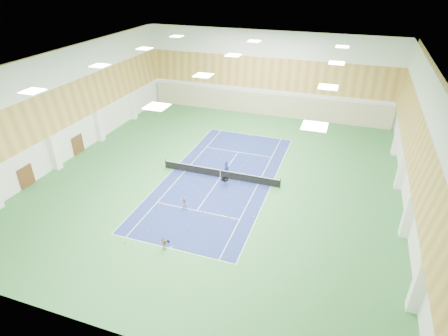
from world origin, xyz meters
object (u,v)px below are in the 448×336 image
(coach, at_px, (226,167))
(ball_cart, at_px, (225,182))
(tennis_net, at_px, (220,173))
(child_court, at_px, (185,204))
(child_apron, at_px, (164,243))

(coach, xyz_separation_m, ball_cart, (0.66, -2.43, -0.31))
(ball_cart, bearing_deg, tennis_net, 138.22)
(child_court, bearing_deg, child_apron, -101.65)
(child_apron, bearing_deg, tennis_net, 96.77)
(child_court, height_order, ball_cart, child_court)
(tennis_net, relative_size, ball_cart, 13.56)
(coach, xyz_separation_m, child_apron, (-0.76, -13.10, -0.16))
(tennis_net, height_order, ball_cart, tennis_net)
(coach, relative_size, ball_cart, 1.65)
(coach, height_order, child_court, coach)
(ball_cart, bearing_deg, coach, 118.36)
(child_apron, bearing_deg, coach, 95.40)
(child_apron, distance_m, ball_cart, 10.76)
(coach, distance_m, child_court, 7.67)
(tennis_net, distance_m, child_court, 6.62)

